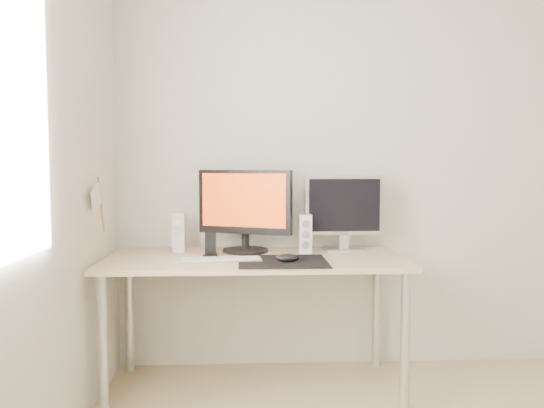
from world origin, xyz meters
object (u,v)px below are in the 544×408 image
desk (255,271)px  keyboard (221,260)px  second_monitor (344,209)px  speaker_left (179,233)px  mouse (287,258)px  main_monitor (245,208)px  speaker_right (305,234)px  phone_dock (211,249)px

desk → keyboard: keyboard is taller
second_monitor → speaker_left: (-0.94, 0.00, -0.13)m
mouse → main_monitor: main_monitor is taller
second_monitor → speaker_left: size_ratio=2.07×
second_monitor → speaker_right: second_monitor is taller
desk → keyboard: bearing=-144.7°
main_monitor → speaker_left: main_monitor is taller
speaker_left → speaker_right: (0.71, -0.07, 0.00)m
desk → speaker_left: speaker_left is taller
speaker_right → keyboard: speaker_right is taller
speaker_right → keyboard: size_ratio=0.51×
main_monitor → keyboard: 0.39m
main_monitor → phone_dock: size_ratio=3.89×
phone_dock → speaker_left: bearing=136.7°
mouse → second_monitor: 0.55m
speaker_right → phone_dock: 0.54m
main_monitor → phone_dock: (-0.18, -0.15, -0.21)m
mouse → speaker_right: size_ratio=0.55×
second_monitor → keyboard: (-0.69, -0.31, -0.23)m
speaker_right → keyboard: bearing=-152.6°
desk → phone_dock: bearing=178.3°
speaker_left → desk: bearing=-23.6°
desk → second_monitor: 0.63m
speaker_left → phone_dock: (0.19, -0.18, -0.07)m
second_monitor → phone_dock: (-0.75, -0.18, -0.20)m
main_monitor → speaker_left: size_ratio=2.42×
main_monitor → phone_dock: bearing=-141.2°
desk → phone_dock: size_ratio=11.78×
desk → speaker_right: (0.28, 0.11, 0.19)m
main_monitor → phone_dock: main_monitor is taller
desk → phone_dock: phone_dock is taller
mouse → keyboard: mouse is taller
speaker_right → phone_dock: (-0.52, -0.11, -0.07)m
mouse → second_monitor: size_ratio=0.27×
desk → main_monitor: main_monitor is taller
mouse → second_monitor: second_monitor is taller
second_monitor → speaker_right: size_ratio=2.07×
mouse → keyboard: size_ratio=0.28×
speaker_left → speaker_right: size_ratio=1.00×
desk → main_monitor: size_ratio=3.03×
desk → speaker_right: speaker_right is taller
mouse → desk: size_ratio=0.08×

